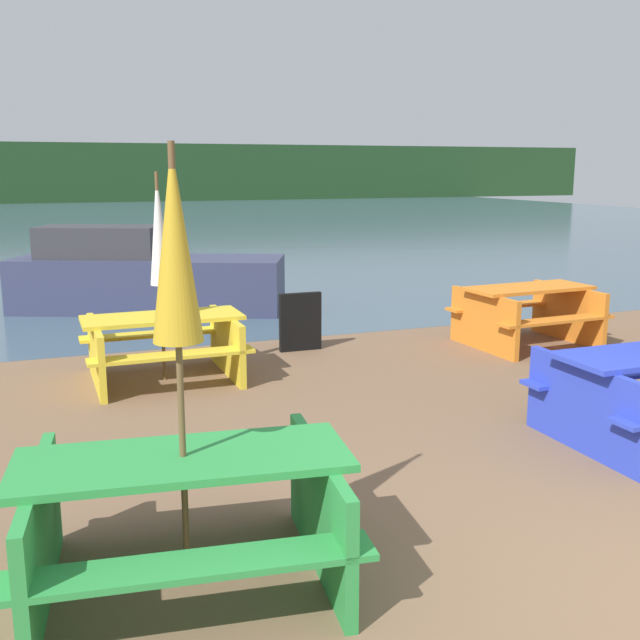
# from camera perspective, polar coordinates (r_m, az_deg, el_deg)

# --- Properties ---
(water) EXTENTS (60.00, 50.00, 0.00)m
(water) POSITION_cam_1_polar(r_m,az_deg,el_deg) (34.80, -15.01, 7.31)
(water) COLOR #425B6B
(water) RESTS_ON ground_plane
(far_treeline) EXTENTS (80.00, 1.60, 4.00)m
(far_treeline) POSITION_cam_1_polar(r_m,az_deg,el_deg) (54.67, -17.21, 10.68)
(far_treeline) COLOR #1E3D1E
(far_treeline) RESTS_ON water
(picnic_table_green) EXTENTS (1.97, 1.59, 0.76)m
(picnic_table_green) POSITION_cam_1_polar(r_m,az_deg,el_deg) (4.35, -10.25, -13.88)
(picnic_table_green) COLOR green
(picnic_table_green) RESTS_ON ground_plane
(picnic_table_yellow) EXTENTS (1.73, 1.40, 0.73)m
(picnic_table_yellow) POSITION_cam_1_polar(r_m,az_deg,el_deg) (8.42, -11.85, -1.59)
(picnic_table_yellow) COLOR yellow
(picnic_table_yellow) RESTS_ON ground_plane
(picnic_table_orange) EXTENTS (1.75, 1.48, 0.79)m
(picnic_table_orange) POSITION_cam_1_polar(r_m,az_deg,el_deg) (10.24, 15.52, 0.73)
(picnic_table_orange) COLOR orange
(picnic_table_orange) RESTS_ON ground_plane
(umbrella_gold) EXTENTS (0.27, 0.27, 2.45)m
(umbrella_gold) POSITION_cam_1_polar(r_m,az_deg,el_deg) (3.95, -10.99, 5.31)
(umbrella_gold) COLOR brown
(umbrella_gold) RESTS_ON ground_plane
(umbrella_white) EXTENTS (0.22, 0.22, 2.28)m
(umbrella_white) POSITION_cam_1_polar(r_m,az_deg,el_deg) (8.23, -12.19, 6.62)
(umbrella_white) COLOR brown
(umbrella_white) RESTS_ON ground_plane
(boat) EXTENTS (4.51, 2.89, 1.38)m
(boat) POSITION_cam_1_polar(r_m,az_deg,el_deg) (12.64, -13.43, 3.16)
(boat) COLOR #333856
(boat) RESTS_ON water
(signboard) EXTENTS (0.55, 0.08, 0.75)m
(signboard) POSITION_cam_1_polar(r_m,az_deg,el_deg) (9.59, -1.51, -0.14)
(signboard) COLOR black
(signboard) RESTS_ON ground_plane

